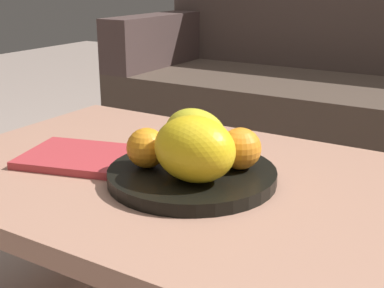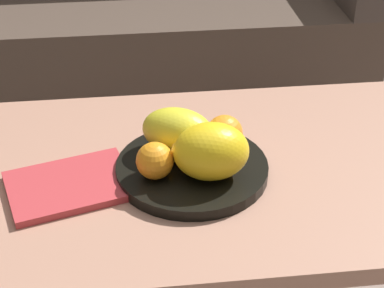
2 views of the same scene
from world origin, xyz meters
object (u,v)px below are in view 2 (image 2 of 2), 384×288
(melon_smaller_beside, at_px, (178,131))
(magazine, at_px, (70,185))
(couch, at_px, (134,15))
(fruit_bowl, at_px, (192,169))
(orange_front, at_px, (224,133))
(orange_left, at_px, (155,161))
(banana_bunch, at_px, (194,141))
(coffee_table, at_px, (206,182))
(melon_large_front, at_px, (214,151))

(melon_smaller_beside, distance_m, magazine, 0.25)
(couch, height_order, fruit_bowl, couch)
(fruit_bowl, distance_m, orange_front, 0.11)
(couch, distance_m, fruit_bowl, 1.21)
(fruit_bowl, height_order, orange_left, orange_left)
(couch, distance_m, banana_bunch, 1.17)
(coffee_table, xyz_separation_m, magazine, (-0.29, -0.04, 0.05))
(banana_bunch, distance_m, magazine, 0.28)
(melon_large_front, distance_m, banana_bunch, 0.10)
(orange_front, height_order, banana_bunch, orange_front)
(magazine, bearing_deg, couch, 66.20)
(coffee_table, height_order, fruit_bowl, fruit_bowl)
(orange_front, relative_size, banana_bunch, 0.51)
(melon_smaller_beside, height_order, orange_front, melon_smaller_beside)
(couch, xyz_separation_m, orange_left, (0.00, -1.24, 0.17))
(coffee_table, distance_m, orange_left, 0.16)
(couch, xyz_separation_m, banana_bunch, (0.09, -1.16, 0.16))
(magazine, bearing_deg, melon_smaller_beside, 2.42)
(fruit_bowl, relative_size, banana_bunch, 2.06)
(banana_bunch, bearing_deg, orange_left, -137.90)
(melon_large_front, bearing_deg, orange_left, 174.87)
(couch, distance_m, melon_large_front, 1.27)
(coffee_table, bearing_deg, couch, 95.47)
(coffee_table, bearing_deg, melon_large_front, -85.94)
(melon_large_front, bearing_deg, magazine, 175.53)
(orange_left, bearing_deg, melon_smaller_beside, 57.72)
(banana_bunch, bearing_deg, melon_smaller_beside, 169.24)
(melon_large_front, height_order, banana_bunch, melon_large_front)
(banana_bunch, bearing_deg, orange_front, 3.77)
(coffee_table, xyz_separation_m, fruit_bowl, (-0.03, -0.02, 0.05))
(fruit_bowl, distance_m, melon_smaller_beside, 0.09)
(orange_left, bearing_deg, melon_large_front, -5.13)
(coffee_table, distance_m, melon_large_front, 0.14)
(couch, height_order, melon_smaller_beside, couch)
(melon_smaller_beside, bearing_deg, orange_front, -1.24)
(fruit_bowl, relative_size, magazine, 1.29)
(coffee_table, distance_m, orange_front, 0.12)
(couch, relative_size, melon_smaller_beside, 10.78)
(melon_large_front, xyz_separation_m, melon_smaller_beside, (-0.06, 0.10, -0.01))
(coffee_table, height_order, couch, couch)
(melon_smaller_beside, distance_m, orange_left, 0.10)
(couch, height_order, orange_left, couch)
(coffee_table, xyz_separation_m, melon_smaller_beside, (-0.06, 0.03, 0.12))
(couch, distance_m, magazine, 1.24)
(couch, relative_size, orange_left, 22.07)
(orange_left, distance_m, banana_bunch, 0.12)
(fruit_bowl, relative_size, melon_smaller_beside, 2.05)
(orange_front, bearing_deg, banana_bunch, -176.23)
(melon_smaller_beside, relative_size, orange_front, 1.97)
(coffee_table, relative_size, fruit_bowl, 3.71)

